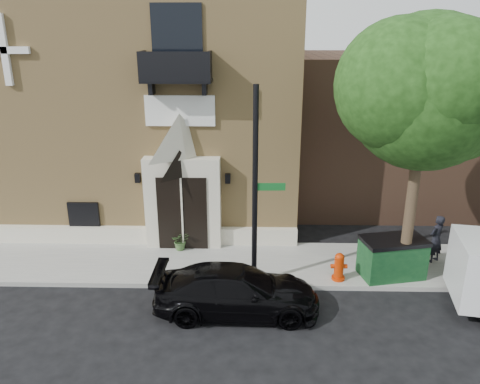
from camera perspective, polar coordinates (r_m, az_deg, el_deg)
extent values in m
plane|color=black|center=(14.47, -4.21, -11.71)|extent=(120.00, 120.00, 0.00)
cube|color=gray|center=(15.68, -0.02, -8.72)|extent=(42.00, 3.00, 0.15)
cube|color=tan|center=(21.01, -10.74, 10.90)|extent=(12.00, 10.00, 9.00)
cube|color=beige|center=(17.30, -13.32, -5.10)|extent=(12.00, 0.30, 0.60)
cube|color=beige|center=(16.30, -6.96, -1.30)|extent=(2.60, 0.55, 3.20)
pyramid|color=beige|center=(15.64, -7.30, 6.79)|extent=(2.60, 0.55, 1.50)
cube|color=black|center=(16.14, -7.06, -2.66)|extent=(1.70, 0.06, 2.60)
cube|color=beige|center=(16.10, -7.08, -2.71)|extent=(0.06, 0.04, 2.60)
cube|color=white|center=(15.67, -7.33, 9.80)|extent=(2.30, 0.10, 1.00)
cube|color=black|center=(15.16, -7.71, 13.28)|extent=(2.20, 0.90, 0.10)
cube|color=black|center=(14.69, -8.05, 14.85)|extent=(2.20, 0.06, 0.90)
cube|color=black|center=(15.31, -11.80, 14.81)|extent=(0.06, 0.90, 0.90)
cube|color=black|center=(14.99, -3.68, 15.07)|extent=(0.06, 0.90, 0.90)
cube|color=black|center=(15.50, -7.67, 17.86)|extent=(1.60, 0.08, 2.20)
cube|color=white|center=(17.17, -26.78, 15.18)|extent=(0.22, 0.14, 2.20)
cube|color=white|center=(17.17, -26.78, 15.18)|extent=(1.60, 0.14, 0.22)
cube|color=black|center=(17.57, -18.50, -2.74)|extent=(1.10, 0.10, 1.00)
cube|color=orange|center=(17.60, -18.46, -2.71)|extent=(0.85, 0.06, 0.75)
cube|color=black|center=(16.44, -12.37, 1.70)|extent=(0.18, 0.18, 0.32)
cube|color=black|center=(15.99, -1.51, 1.66)|extent=(0.18, 0.18, 0.32)
cylinder|color=#38281C|center=(14.57, 19.96, -2.80)|extent=(0.32, 0.32, 4.20)
sphere|color=#15330D|center=(13.71, 21.67, 11.18)|extent=(4.20, 4.20, 4.20)
sphere|color=#15330D|center=(14.32, 24.18, 9.92)|extent=(3.36, 3.36, 3.36)
sphere|color=#15330D|center=(13.28, 19.17, 12.11)|extent=(3.57, 3.57, 3.57)
sphere|color=#15330D|center=(13.09, 23.76, 12.36)|extent=(3.15, 3.15, 3.15)
imported|color=black|center=(13.08, -0.43, -11.95)|extent=(4.53, 1.85, 1.31)
cylinder|color=black|center=(15.77, 26.84, -9.54)|extent=(0.81, 0.39, 0.78)
cylinder|color=black|center=(13.27, 1.83, 0.23)|extent=(0.16, 0.16, 5.92)
cube|color=#135E24|center=(13.27, 3.75, 0.64)|extent=(0.84, 0.07, 0.22)
cube|color=#135E24|center=(13.59, 1.77, 2.21)|extent=(0.07, 0.84, 0.22)
cylinder|color=#B72A03|center=(14.93, 11.86, -10.21)|extent=(0.40, 0.40, 0.09)
cylinder|color=#B72A03|center=(14.76, 11.96, -9.02)|extent=(0.29, 0.29, 0.62)
sphere|color=#B72A03|center=(14.60, 12.05, -7.84)|extent=(0.29, 0.29, 0.29)
cylinder|color=#B72A03|center=(14.74, 11.97, -8.84)|extent=(0.50, 0.13, 0.13)
cube|color=#0F381B|center=(15.32, 18.03, -7.76)|extent=(2.04, 1.40, 1.14)
cube|color=black|center=(15.06, 18.28, -5.64)|extent=(2.10, 1.47, 0.12)
imported|color=#416332|center=(16.45, -7.25, -5.89)|extent=(0.70, 0.64, 0.68)
imported|color=black|center=(16.62, 22.78, -5.28)|extent=(0.71, 0.66, 1.62)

